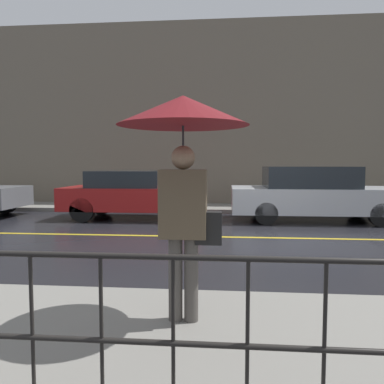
{
  "coord_description": "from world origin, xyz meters",
  "views": [
    {
      "loc": [
        -0.77,
        -8.16,
        1.59
      ],
      "look_at": [
        -1.18,
        -3.61,
        1.26
      ],
      "focal_mm": 35.0,
      "sensor_mm": 36.0,
      "label": 1
    }
  ],
  "objects": [
    {
      "name": "pedestrian",
      "position": [
        -1.15,
        -4.77,
        1.85
      ],
      "size": [
        1.2,
        1.2,
        2.08
      ],
      "rotation": [
        0.0,
        0.0,
        3.14
      ],
      "color": "#4C4742",
      "rests_on": "sidewalk_near"
    },
    {
      "name": "ground_plane",
      "position": [
        0.0,
        0.0,
        0.0
      ],
      "size": [
        80.0,
        80.0,
        0.0
      ],
      "primitive_type": "plane",
      "color": "black"
    },
    {
      "name": "building_storefront",
      "position": [
        0.0,
        5.99,
        3.44
      ],
      "size": [
        28.0,
        0.3,
        6.88
      ],
      "color": "#706656",
      "rests_on": "ground_plane"
    },
    {
      "name": "railing_foreground",
      "position": [
        -0.0,
        -6.07,
        0.74
      ],
      "size": [
        12.0,
        0.04,
        0.95
      ],
      "color": "black",
      "rests_on": "sidewalk_near"
    },
    {
      "name": "car_silver",
      "position": [
        1.7,
        2.62,
        0.77
      ],
      "size": [
        4.68,
        1.91,
        1.54
      ],
      "color": "#B2B5BA",
      "rests_on": "ground_plane"
    },
    {
      "name": "lane_marking",
      "position": [
        0.0,
        0.0,
        0.0
      ],
      "size": [
        25.2,
        0.12,
        0.01
      ],
      "color": "gold",
      "rests_on": "ground_plane"
    },
    {
      "name": "car_red",
      "position": [
        -3.52,
        2.62,
        0.73
      ],
      "size": [
        3.98,
        1.85,
        1.41
      ],
      "color": "maroon",
      "rests_on": "ground_plane"
    },
    {
      "name": "sidewalk_near",
      "position": [
        0.0,
        -5.11,
        0.07
      ],
      "size": [
        28.0,
        2.41,
        0.13
      ],
      "color": "gray",
      "rests_on": "ground_plane"
    },
    {
      "name": "sidewalk_far",
      "position": [
        0.0,
        4.87,
        0.07
      ],
      "size": [
        28.0,
        1.93,
        0.13
      ],
      "color": "gray",
      "rests_on": "ground_plane"
    }
  ]
}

